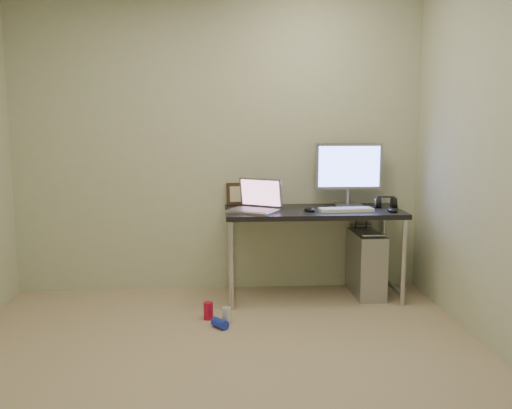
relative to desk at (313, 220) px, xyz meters
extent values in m
plane|color=tan|center=(-0.78, -1.43, -0.66)|extent=(3.50, 3.50, 0.00)
cube|color=beige|center=(-0.78, 0.32, 0.59)|extent=(3.50, 0.02, 2.50)
cube|color=black|center=(0.00, 0.00, 0.07)|extent=(1.45, 0.64, 0.04)
cylinder|color=silver|center=(-0.69, -0.28, -0.31)|extent=(0.04, 0.04, 0.71)
cylinder|color=silver|center=(-0.69, 0.28, -0.31)|extent=(0.04, 0.04, 0.71)
cylinder|color=silver|center=(0.69, -0.28, -0.31)|extent=(0.04, 0.04, 0.71)
cylinder|color=silver|center=(0.69, 0.28, -0.31)|extent=(0.04, 0.04, 0.71)
cylinder|color=silver|center=(-0.69, 0.00, -0.58)|extent=(0.04, 0.56, 0.04)
cylinder|color=silver|center=(0.69, 0.00, -0.58)|extent=(0.04, 0.56, 0.04)
cube|color=#A8A8AC|center=(0.47, 0.04, -0.40)|extent=(0.23, 0.52, 0.54)
cylinder|color=#A1A1A7|center=(0.47, -0.18, -0.10)|extent=(0.19, 0.03, 0.03)
cylinder|color=#A1A1A7|center=(0.47, 0.25, -0.10)|extent=(0.19, 0.03, 0.03)
cylinder|color=black|center=(0.42, 0.27, -0.26)|extent=(0.01, 0.16, 0.69)
cylinder|color=black|center=(0.51, 0.25, -0.28)|extent=(0.02, 0.11, 0.71)
cylinder|color=#BB1034|center=(-0.87, -0.49, -0.60)|extent=(0.10, 0.10, 0.13)
cylinder|color=silver|center=(-0.73, -0.59, -0.60)|extent=(0.08, 0.08, 0.12)
cylinder|color=#1C2FC6|center=(-0.78, -0.68, -0.63)|extent=(0.13, 0.14, 0.07)
cube|color=#A1A1A7|center=(-0.51, -0.10, 0.10)|extent=(0.46, 0.42, 0.02)
cube|color=slate|center=(-0.51, -0.10, 0.11)|extent=(0.40, 0.36, 0.00)
cube|color=gray|center=(-0.44, 0.02, 0.23)|extent=(0.35, 0.23, 0.24)
cube|color=#86556E|center=(-0.44, 0.02, 0.23)|extent=(0.31, 0.21, 0.21)
cube|color=#A1A1A7|center=(0.33, 0.18, 0.09)|extent=(0.23, 0.17, 0.02)
cylinder|color=#A1A1A7|center=(0.33, 0.20, 0.17)|extent=(0.04, 0.04, 0.13)
cube|color=#A1A1A7|center=(0.33, 0.19, 0.43)|extent=(0.57, 0.05, 0.40)
cube|color=#596CDB|center=(0.33, 0.16, 0.43)|extent=(0.52, 0.02, 0.34)
cube|color=white|center=(0.25, -0.11, 0.10)|extent=(0.44, 0.17, 0.03)
ellipsoid|color=black|center=(0.62, -0.17, 0.11)|extent=(0.09, 0.13, 0.04)
ellipsoid|color=black|center=(-0.05, -0.09, 0.11)|extent=(0.11, 0.14, 0.04)
cylinder|color=black|center=(0.56, 0.07, 0.12)|extent=(0.06, 0.11, 0.11)
cylinder|color=black|center=(0.70, 0.07, 0.12)|extent=(0.06, 0.11, 0.11)
cube|color=black|center=(0.63, 0.07, 0.18)|extent=(0.14, 0.04, 0.01)
cube|color=black|center=(-0.59, 0.29, 0.18)|extent=(0.25, 0.09, 0.19)
cylinder|color=silver|center=(-0.37, 0.24, 0.13)|extent=(0.01, 0.01, 0.08)
cylinder|color=white|center=(-0.37, 0.24, 0.18)|extent=(0.04, 0.04, 0.04)
camera|label=1|loc=(-0.79, -4.61, 0.84)|focal=40.00mm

